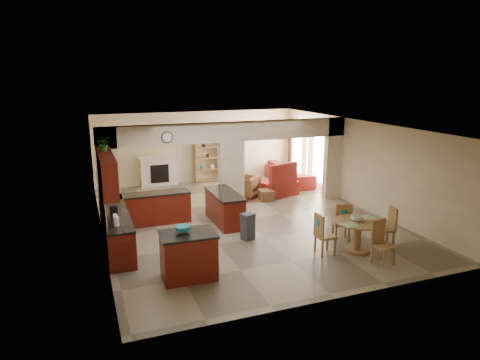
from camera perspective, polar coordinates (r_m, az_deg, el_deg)
name	(u,v)px	position (r m, az deg, el deg)	size (l,w,h in m)	color
floor	(243,219)	(12.84, 0.34, -5.22)	(10.00, 10.00, 0.00)	#7F7258
ceiling	(243,125)	(12.21, 0.36, 7.29)	(10.00, 10.00, 0.00)	white
wall_back	(198,147)	(17.13, -5.68, 4.41)	(8.00, 8.00, 0.00)	beige
wall_front	(339,230)	(8.18, 13.11, -6.57)	(8.00, 8.00, 0.00)	beige
wall_left	(99,186)	(11.67, -18.31, -0.73)	(10.00, 10.00, 0.00)	beige
wall_right	(358,164)	(14.35, 15.44, 2.12)	(10.00, 10.00, 0.00)	beige
partition_left_pier	(108,176)	(12.66, -17.18, 0.46)	(0.60, 0.25, 2.80)	beige
partition_center_pier	(231,176)	(13.44, -1.18, 0.54)	(0.80, 0.25, 2.20)	beige
partition_right_pier	(333,159)	(14.99, 12.28, 2.80)	(0.60, 0.25, 2.80)	beige
partition_header	(231,132)	(13.18, -1.21, 6.47)	(8.00, 0.25, 0.60)	beige
kitchen_counter	(131,220)	(11.74, -14.29, -5.13)	(2.52, 3.29, 1.48)	#461108
upper_cabinets	(107,172)	(10.78, -17.35, 1.01)	(0.35, 2.40, 0.90)	#461108
peninsula	(225,208)	(12.40, -2.06, -3.70)	(0.70, 1.85, 0.91)	#461108
wall_clock	(167,137)	(12.52, -9.68, 5.65)	(0.34, 0.34, 0.03)	#452C17
rug	(253,197)	(15.12, 1.73, -2.22)	(1.60, 1.30, 0.01)	brown
fireplace	(159,170)	(16.78, -10.75, 1.30)	(1.60, 0.35, 1.20)	beige
shelving_unit	(208,159)	(17.14, -4.35, 2.75)	(1.00, 0.32, 1.80)	brown
window_a	(320,157)	(16.25, 10.57, 3.01)	(0.02, 0.90, 1.90)	white
window_b	(298,150)	(17.70, 7.74, 4.01)	(0.02, 0.90, 1.90)	white
glazed_door	(308,157)	(16.99, 9.08, 3.03)	(0.02, 0.70, 2.10)	white
drape_a_left	(327,160)	(15.73, 11.57, 2.61)	(0.10, 0.28, 2.30)	#45221B
drape_a_right	(311,154)	(16.73, 9.40, 3.38)	(0.10, 0.28, 2.30)	#45221B
drape_b_left	(304,152)	(17.16, 8.57, 3.67)	(0.10, 0.28, 2.30)	#45221B
drape_b_right	(290,148)	(18.20, 6.73, 4.31)	(0.10, 0.28, 2.30)	#45221B
ceiling_fan	(252,121)	(15.56, 1.56, 7.83)	(1.00, 1.00, 0.10)	white
kitchen_island	(189,255)	(9.20, -6.88, -9.94)	(1.19, 0.87, 1.00)	#461108
teal_bowl	(183,229)	(9.03, -7.62, -6.53)	(0.31, 0.31, 0.15)	#127A81
trash_can	(248,228)	(11.21, 1.04, -6.36)	(0.31, 0.26, 0.65)	#323234
dining_table	(358,231)	(10.79, 15.45, -6.62)	(1.15, 1.15, 0.78)	brown
fruit_bowl	(357,218)	(10.66, 15.31, -4.90)	(0.29, 0.29, 0.16)	#66A323
sofa	(289,173)	(17.07, 6.55, 0.90)	(1.04, 2.67, 0.78)	maroon
chaise	(278,188)	(15.41, 5.05, -1.06)	(1.21, 0.99, 0.48)	maroon
armchair	(246,187)	(15.01, 0.76, -0.87)	(0.80, 0.83, 0.75)	maroon
ottoman	(266,195)	(14.70, 3.54, -2.02)	(0.49, 0.49, 0.36)	maroon
plant	(104,144)	(10.99, -17.70, 4.63)	(0.34, 0.30, 0.38)	#134813
chair_north	(342,221)	(11.34, 13.49, -5.29)	(0.53, 0.53, 1.02)	brown
chair_east	(388,225)	(11.32, 19.13, -5.72)	(0.51, 0.51, 1.02)	brown
chair_south	(381,240)	(10.29, 18.30, -7.64)	(0.49, 0.49, 1.02)	brown
chair_west	(322,233)	(10.41, 10.94, -6.91)	(0.43, 0.42, 1.02)	brown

